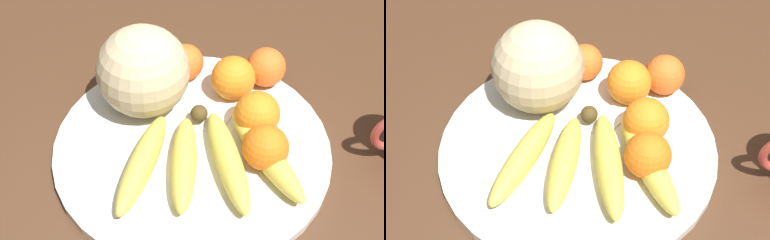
% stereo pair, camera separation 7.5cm
% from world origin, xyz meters
% --- Properties ---
extents(kitchen_table, '(1.53, 1.14, 0.72)m').
position_xyz_m(kitchen_table, '(0.00, 0.00, 0.64)').
color(kitchen_table, '#4C301E').
rests_on(kitchen_table, ground_plane).
extents(fruit_bowl, '(0.41, 0.41, 0.02)m').
position_xyz_m(fruit_bowl, '(-0.05, 0.06, 0.73)').
color(fruit_bowl, white).
rests_on(fruit_bowl, kitchen_table).
extents(melon, '(0.14, 0.14, 0.14)m').
position_xyz_m(melon, '(0.02, 0.14, 0.81)').
color(melon, beige).
rests_on(melon, fruit_bowl).
extents(banana_bunch, '(0.23, 0.26, 0.04)m').
position_xyz_m(banana_bunch, '(-0.09, 0.03, 0.76)').
color(banana_bunch, '#473819').
rests_on(banana_bunch, fruit_bowl).
extents(orange_front_left, '(0.07, 0.07, 0.07)m').
position_xyz_m(orange_front_left, '(0.07, 0.01, 0.77)').
color(orange_front_left, orange).
rests_on(orange_front_left, fruit_bowl).
extents(orange_front_right, '(0.07, 0.07, 0.07)m').
position_xyz_m(orange_front_right, '(-0.06, -0.05, 0.77)').
color(orange_front_right, orange).
rests_on(orange_front_right, fruit_bowl).
extents(orange_mid_center, '(0.07, 0.07, 0.07)m').
position_xyz_m(orange_mid_center, '(-0.00, -0.03, 0.77)').
color(orange_mid_center, orange).
rests_on(orange_mid_center, fruit_bowl).
extents(orange_back_left, '(0.06, 0.06, 0.06)m').
position_xyz_m(orange_back_left, '(0.10, 0.10, 0.77)').
color(orange_back_left, orange).
rests_on(orange_back_left, fruit_bowl).
extents(orange_back_right, '(0.06, 0.06, 0.06)m').
position_xyz_m(orange_back_right, '(0.11, -0.04, 0.77)').
color(orange_back_right, orange).
rests_on(orange_back_right, fruit_bowl).
extents(produce_tag, '(0.09, 0.06, 0.00)m').
position_xyz_m(produce_tag, '(0.02, 0.02, 0.74)').
color(produce_tag, white).
rests_on(produce_tag, fruit_bowl).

